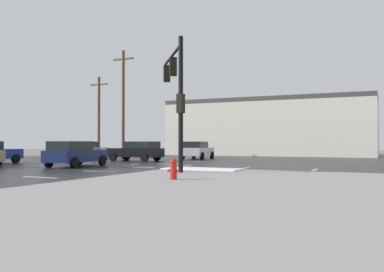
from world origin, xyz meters
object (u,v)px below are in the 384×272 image
at_px(sedan_black, 137,151).
at_px(sedan_grey, 73,150).
at_px(utility_pole_far, 123,102).
at_px(sedan_silver, 197,150).
at_px(utility_pole_distant, 99,115).
at_px(sedan_navy, 75,153).
at_px(sedan_white, 87,150).
at_px(traffic_signal_mast, 176,86).
at_px(fire_hydrant, 173,169).

relative_size(sedan_black, sedan_grey, 1.00).
bearing_deg(sedan_black, utility_pole_far, -40.79).
height_order(sedan_silver, utility_pole_distant, utility_pole_distant).
bearing_deg(sedan_navy, sedan_silver, -14.39).
xyz_separation_m(sedan_white, sedan_grey, (1.43, -3.50, 0.00)).
xyz_separation_m(traffic_signal_mast, sedan_white, (-15.95, 12.77, -3.48)).
bearing_deg(sedan_silver, sedan_white, 100.95).
xyz_separation_m(traffic_signal_mast, fire_hydrant, (2.16, -4.39, -3.80)).
relative_size(fire_hydrant, sedan_grey, 0.17).
xyz_separation_m(utility_pole_far, utility_pole_distant, (-5.13, 3.03, -0.86)).
xyz_separation_m(sedan_black, sedan_silver, (2.82, 5.58, 0.00)).
distance_m(sedan_black, sedan_grey, 5.78).
relative_size(fire_hydrant, utility_pole_distant, 0.09).
relative_size(sedan_white, sedan_black, 1.01).
bearing_deg(sedan_white, utility_pole_far, -76.28).
xyz_separation_m(sedan_grey, sedan_silver, (8.53, 6.53, 0.00)).
height_order(sedan_white, sedan_black, same).
bearing_deg(utility_pole_far, sedan_grey, -111.95).
bearing_deg(sedan_black, fire_hydrant, 129.70).
distance_m(sedan_grey, utility_pole_far, 6.65).
relative_size(sedan_navy, utility_pole_far, 0.46).
xyz_separation_m(fire_hydrant, utility_pole_distant, (-19.95, 21.30, 3.87)).
bearing_deg(sedan_grey, sedan_black, -77.40).
distance_m(sedan_black, sedan_silver, 6.25).
bearing_deg(utility_pole_far, sedan_silver, 16.06).
bearing_deg(utility_pole_distant, sedan_white, -65.98).
distance_m(traffic_signal_mast, sedan_navy, 9.02).
bearing_deg(sedan_black, utility_pole_distant, -33.88).
bearing_deg(sedan_grey, traffic_signal_mast, -119.44).
relative_size(traffic_signal_mast, sedan_grey, 1.37).
relative_size(sedan_grey, sedan_navy, 0.99).
bearing_deg(traffic_signal_mast, fire_hydrant, 169.26).
xyz_separation_m(sedan_white, sedan_black, (7.13, -2.55, 0.00)).
bearing_deg(sedan_silver, utility_pole_far, 100.08).
relative_size(sedan_grey, utility_pole_distant, 0.55).
bearing_deg(traffic_signal_mast, sedan_white, 14.41).
relative_size(sedan_black, utility_pole_distant, 0.55).
height_order(traffic_signal_mast, sedan_grey, traffic_signal_mast).
bearing_deg(utility_pole_distant, fire_hydrant, -46.87).
distance_m(utility_pole_far, utility_pole_distant, 6.02).
distance_m(traffic_signal_mast, fire_hydrant, 6.19).
bearing_deg(utility_pole_distant, sedan_grey, -66.82).
distance_m(fire_hydrant, sedan_white, 24.95).
bearing_deg(traffic_signal_mast, utility_pole_distant, 9.55).
xyz_separation_m(sedan_grey, sedan_navy, (6.45, -7.27, 0.00)).
relative_size(traffic_signal_mast, utility_pole_distant, 0.76).
relative_size(sedan_black, utility_pole_far, 0.46).
height_order(sedan_grey, utility_pole_far, utility_pole_far).
bearing_deg(sedan_silver, sedan_black, 147.17).
distance_m(fire_hydrant, sedan_grey, 21.56).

